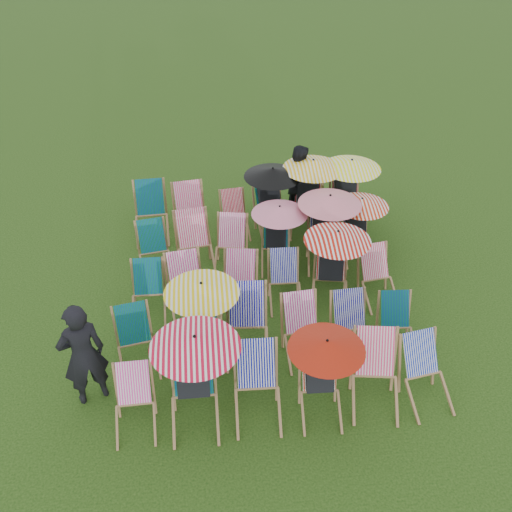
{
  "coord_description": "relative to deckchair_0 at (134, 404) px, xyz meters",
  "views": [
    {
      "loc": [
        -0.89,
        -7.35,
        6.5
      ],
      "look_at": [
        -0.13,
        0.24,
        0.9
      ],
      "focal_mm": 40.0,
      "sensor_mm": 36.0,
      "label": 1
    }
  ],
  "objects": [
    {
      "name": "ground",
      "position": [
        2.02,
        2.28,
        -0.42
      ],
      "size": [
        100.0,
        100.0,
        0.0
      ],
      "primitive_type": "plane",
      "color": "black",
      "rests_on": "ground"
    },
    {
      "name": "deckchair_19",
      "position": [
        0.86,
        3.49,
        0.09
      ],
      "size": [
        0.81,
        1.03,
        1.02
      ],
      "rotation": [
        0.0,
        0.0,
        0.15
      ],
      "color": "olive",
      "rests_on": "ground"
    },
    {
      "name": "deckchair_1",
      "position": [
        0.82,
        0.07,
        0.32
      ],
      "size": [
        1.19,
        1.24,
        1.42
      ],
      "rotation": [
        0.0,
        0.0,
        -0.0
      ],
      "color": "olive",
      "rests_on": "ground"
    },
    {
      "name": "deckchair_10",
      "position": [
        3.23,
        1.1,
        0.03
      ],
      "size": [
        0.65,
        0.87,
        0.91
      ],
      "rotation": [
        0.0,
        0.0,
        0.05
      ],
      "color": "olive",
      "rests_on": "ground"
    },
    {
      "name": "deckchair_22",
      "position": [
        3.26,
        3.46,
        0.3
      ],
      "size": [
        1.15,
        1.22,
        1.37
      ],
      "rotation": [
        0.0,
        0.0,
        -0.11
      ],
      "color": "olive",
      "rests_on": "ground"
    },
    {
      "name": "deckchair_12",
      "position": [
        0.07,
        2.26,
        0.02
      ],
      "size": [
        0.59,
        0.83,
        0.89
      ],
      "rotation": [
        0.0,
        0.0,
        -0.01
      ],
      "color": "olive",
      "rests_on": "ground"
    },
    {
      "name": "deckchair_7",
      "position": [
        0.92,
        1.26,
        0.28
      ],
      "size": [
        1.12,
        1.18,
        1.33
      ],
      "rotation": [
        0.0,
        0.0,
        -0.1
      ],
      "color": "olive",
      "rests_on": "ground"
    },
    {
      "name": "deckchair_25",
      "position": [
        0.79,
        4.56,
        0.08
      ],
      "size": [
        0.79,
        1.01,
        1.02
      ],
      "rotation": [
        0.0,
        0.0,
        0.13
      ],
      "color": "olive",
      "rests_on": "ground"
    },
    {
      "name": "deckchair_4",
      "position": [
        3.31,
        0.1,
        0.08
      ],
      "size": [
        0.8,
        1.02,
        1.01
      ],
      "rotation": [
        0.0,
        0.0,
        -0.14
      ],
      "color": "olive",
      "rests_on": "ground"
    },
    {
      "name": "person_rear",
      "position": [
        3.0,
        5.15,
        0.37
      ],
      "size": [
        0.95,
        0.86,
        1.59
      ],
      "primitive_type": "imported",
      "rotation": [
        0.0,
        0.0,
        2.73
      ],
      "color": "black",
      "rests_on": "ground"
    },
    {
      "name": "deckchair_28",
      "position": [
        3.18,
        4.75,
        0.33
      ],
      "size": [
        1.2,
        1.28,
        1.43
      ],
      "rotation": [
        0.0,
        0.0,
        -0.2
      ],
      "color": "olive",
      "rests_on": "ground"
    },
    {
      "name": "deckchair_16",
      "position": [
        3.17,
        2.39,
        0.28
      ],
      "size": [
        1.12,
        1.19,
        1.33
      ],
      "rotation": [
        0.0,
        0.0,
        -0.17
      ],
      "color": "olive",
      "rests_on": "ground"
    },
    {
      "name": "deckchair_3",
      "position": [
        2.53,
        0.03,
        0.23
      ],
      "size": [
        1.04,
        1.08,
        1.23
      ],
      "rotation": [
        0.0,
        0.0,
        -0.03
      ],
      "color": "olive",
      "rests_on": "ground"
    },
    {
      "name": "deckchair_0",
      "position": [
        0.0,
        0.0,
        0.0
      ],
      "size": [
        0.58,
        0.8,
        0.85
      ],
      "rotation": [
        0.0,
        0.0,
        0.03
      ],
      "color": "olive",
      "rests_on": "ground"
    },
    {
      "name": "deckchair_20",
      "position": [
        1.51,
        3.46,
        0.04
      ],
      "size": [
        0.76,
        0.95,
        0.93
      ],
      "rotation": [
        0.0,
        0.0,
        -0.18
      ],
      "color": "olive",
      "rests_on": "ground"
    },
    {
      "name": "person_left",
      "position": [
        -0.67,
        0.56,
        0.44
      ],
      "size": [
        0.74,
        0.63,
        1.72
      ],
      "primitive_type": "imported",
      "rotation": [
        0.0,
        0.0,
        3.55
      ],
      "color": "black",
      "rests_on": "ground"
    },
    {
      "name": "deckchair_15",
      "position": [
        2.36,
        2.36,
        0.01
      ],
      "size": [
        0.59,
        0.82,
        0.87
      ],
      "rotation": [
        0.0,
        0.0,
        -0.02
      ],
      "color": "olive",
      "rests_on": "ground"
    },
    {
      "name": "deckchair_18",
      "position": [
        0.12,
        3.47,
        0.02
      ],
      "size": [
        0.73,
        0.91,
        0.89
      ],
      "rotation": [
        0.0,
        0.0,
        0.18
      ],
      "color": "olive",
      "rests_on": "ground"
    },
    {
      "name": "deckchair_5",
      "position": [
        4.04,
        0.08,
        0.04
      ],
      "size": [
        0.76,
        0.95,
        0.93
      ],
      "rotation": [
        0.0,
        0.0,
        0.18
      ],
      "color": "olive",
      "rests_on": "ground"
    },
    {
      "name": "deckchair_13",
      "position": [
        0.72,
        2.26,
        0.06
      ],
      "size": [
        0.78,
        0.99,
        0.98
      ],
      "rotation": [
        0.0,
        0.0,
        0.17
      ],
      "color": "olive",
      "rests_on": "ground"
    },
    {
      "name": "deckchair_8",
      "position": [
        1.62,
        1.25,
        0.09
      ],
      "size": [
        0.74,
        0.99,
        1.03
      ],
      "rotation": [
        0.0,
        0.0,
        -0.07
      ],
      "color": "olive",
      "rests_on": "ground"
    },
    {
      "name": "deckchair_6",
      "position": [
        -0.05,
        1.13,
        0.02
      ],
      "size": [
        0.74,
        0.92,
        0.9
      ],
      "rotation": [
        0.0,
        0.0,
        0.2
      ],
      "color": "olive",
      "rests_on": "ground"
    },
    {
      "name": "deckchair_27",
      "position": [
        2.4,
        4.62,
        0.29
      ],
      "size": [
        1.14,
        1.23,
        1.35
      ],
      "rotation": [
        0.0,
        0.0,
        0.17
      ],
      "color": "olive",
      "rests_on": "ground"
    },
    {
      "name": "deckchair_29",
      "position": [
        3.96,
        4.72,
        0.32
      ],
      "size": [
        1.18,
        1.24,
        1.4
      ],
      "rotation": [
        0.0,
        0.0,
        -0.06
      ],
      "color": "olive",
      "rests_on": "ground"
    },
    {
      "name": "deckchair_14",
      "position": [
        1.58,
        2.28,
        0.05
      ],
      "size": [
        0.76,
        0.96,
        0.94
      ],
      "rotation": [
        0.0,
        0.0,
        -0.16
      ],
      "color": "olive",
      "rests_on": "ground"
    },
    {
      "name": "deckchair_24",
      "position": [
        0.0,
        4.68,
        0.09
      ],
      "size": [
        0.73,
        0.98,
        1.03
      ],
      "rotation": [
        0.0,
        0.0,
        0.05
      ],
      "color": "olive",
      "rests_on": "ground"
    },
    {
      "name": "deckchair_23",
      "position": [
        3.91,
        3.59,
        0.21
      ],
      "size": [
        1.01,
        1.05,
        1.2
      ],
      "rotation": [
        0.0,
        0.0,
        0.03
      ],
      "color": "olive",
      "rests_on": "ground"
    },
    {
      "name": "deckchair_26",
      "position": [
        1.66,
        4.59,
        -0.01
      ],
      "size": [
        0.63,
        0.81,
        0.83
      ],
      "rotation": [
        0.0,
        0.0,
        0.11
      ],
      "color": "olive",
      "rests_on": "ground"
    },
    {
      "name": "deckchair_2",
      "position": [
        1.66,
        0.05,
        0.07
      ],
      "size": [
        0.68,
        0.93,
        0.99
      ],
      "rotation": [
        0.0,
        0.0,
        -0.03
      ],
      "color": "olive",
      "rests_on": "ground"
    },
    {
      "name": "deckchair_17",
      "position": [
        3.97,
        2.3,
        0.02
      ],
      "size": [
        0.71,
        0.9,
        0.89
      ],
      "rotation": [
        0.0,
        0.0,
        0.16
      ],
      "color": "olive",
      "rests_on": "ground"
    },
    {
      "name": "deckchair_9",
      "position": [
        2.47,
        1.11,
        0.04
      ],
      "size": [
        0.68,
        0.9,
        0.92
      ],
      "rotation": [
        0.0,
        0.0,
        0.09
      ],
      "color": "olive",
      "rests_on": "ground"
    },
    {
      "name": "deckchair_21",
      "position": [
        2.36,
        3.45,
        0.22
      ],
      "size": [
        1.02,
        1.08,
        1.21
      ],
      "rotation": [
        0.0,
        0.0,
        -0.11
      ],
      "color": "olive",
      "rests_on": "ground"
    },
    {
      "name": "deckchair_11",
      "position": [
        3.93,
        1.11,
        -0.0
      ],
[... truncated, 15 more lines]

